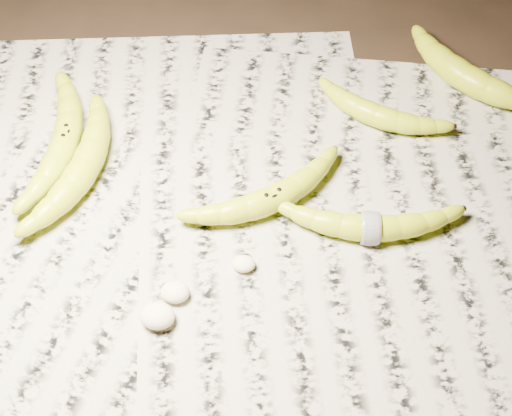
# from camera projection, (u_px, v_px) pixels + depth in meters

# --- Properties ---
(ground) EXTENTS (3.00, 3.00, 0.00)m
(ground) POSITION_uv_depth(u_px,v_px,m) (279.00, 235.00, 0.87)
(ground) COLOR black
(ground) RESTS_ON ground
(newspaper_patch) EXTENTS (0.90, 0.70, 0.01)m
(newspaper_patch) POSITION_uv_depth(u_px,v_px,m) (258.00, 210.00, 0.88)
(newspaper_patch) COLOR #ADA794
(newspaper_patch) RESTS_ON ground
(banana_left_a) EXTENTS (0.07, 0.21, 0.04)m
(banana_left_a) POSITION_uv_depth(u_px,v_px,m) (65.00, 137.00, 0.93)
(banana_left_a) COLOR yellow
(banana_left_a) RESTS_ON newspaper_patch
(banana_left_b) EXTENTS (0.10, 0.21, 0.04)m
(banana_left_b) POSITION_uv_depth(u_px,v_px,m) (84.00, 165.00, 0.90)
(banana_left_b) COLOR yellow
(banana_left_b) RESTS_ON newspaper_patch
(banana_center) EXTENTS (0.19, 0.16, 0.04)m
(banana_center) POSITION_uv_depth(u_px,v_px,m) (272.00, 198.00, 0.87)
(banana_center) COLOR yellow
(banana_center) RESTS_ON newspaper_patch
(banana_taped) EXTENTS (0.20, 0.07, 0.03)m
(banana_taped) POSITION_uv_depth(u_px,v_px,m) (370.00, 226.00, 0.84)
(banana_taped) COLOR yellow
(banana_taped) RESTS_ON newspaper_patch
(banana_upper_a) EXTENTS (0.17, 0.11, 0.03)m
(banana_upper_a) POSITION_uv_depth(u_px,v_px,m) (377.00, 114.00, 0.96)
(banana_upper_a) COLOR yellow
(banana_upper_a) RESTS_ON newspaper_patch
(banana_upper_b) EXTENTS (0.19, 0.18, 0.04)m
(banana_upper_b) POSITION_uv_depth(u_px,v_px,m) (466.00, 75.00, 1.00)
(banana_upper_b) COLOR yellow
(banana_upper_b) RESTS_ON newspaper_patch
(measuring_tape) EXTENTS (0.01, 0.04, 0.04)m
(measuring_tape) POSITION_uv_depth(u_px,v_px,m) (370.00, 226.00, 0.84)
(measuring_tape) COLOR white
(measuring_tape) RESTS_ON newspaper_patch
(flesh_chunk_a) EXTENTS (0.04, 0.03, 0.02)m
(flesh_chunk_a) POSITION_uv_depth(u_px,v_px,m) (157.00, 314.00, 0.78)
(flesh_chunk_a) COLOR #F6EDBE
(flesh_chunk_a) RESTS_ON newspaper_patch
(flesh_chunk_b) EXTENTS (0.03, 0.03, 0.02)m
(flesh_chunk_b) POSITION_uv_depth(u_px,v_px,m) (175.00, 290.00, 0.80)
(flesh_chunk_b) COLOR #F6EDBE
(flesh_chunk_b) RESTS_ON newspaper_patch
(flesh_chunk_c) EXTENTS (0.03, 0.02, 0.02)m
(flesh_chunk_c) POSITION_uv_depth(u_px,v_px,m) (244.00, 262.00, 0.82)
(flesh_chunk_c) COLOR #F6EDBE
(flesh_chunk_c) RESTS_ON newspaper_patch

